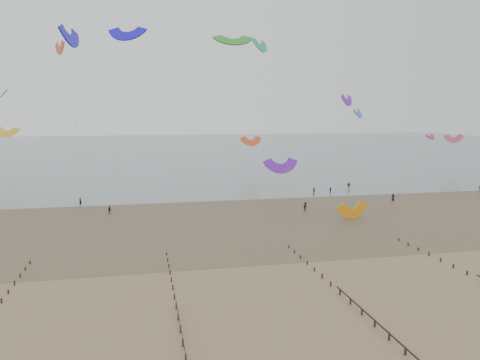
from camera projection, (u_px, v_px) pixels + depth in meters
The scene contains 7 objects.
ground at pixel (288, 277), 57.06m from camera, with size 500.00×500.00×0.00m, color brown.
sea_and_shore at pixel (213, 217), 89.53m from camera, with size 500.00×665.00×0.03m.
groynes at pixel (402, 347), 39.36m from camera, with size 72.16×50.16×1.00m.
kitesurfer_lead at pixel (80, 202), 99.96m from camera, with size 0.66×0.43×1.80m, color black.
kitesurfers at pixel (305, 196), 107.15m from camera, with size 139.14×25.88×1.86m.
grounded_kite at pixel (352, 218), 88.51m from camera, with size 5.89×3.09×4.49m, color orange, non-canonical shape.
kites_airborne at pixel (149, 104), 138.53m from camera, with size 233.77×111.53×42.25m.
Camera 1 is at (-16.97, -52.33, 20.13)m, focal length 35.00 mm.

